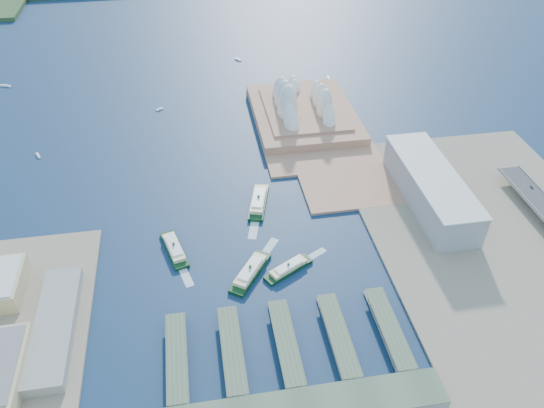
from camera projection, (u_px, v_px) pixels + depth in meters
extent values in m
plane|color=#0E2544|center=(255.00, 281.00, 471.83)|extent=(3000.00, 3000.00, 0.00)
cube|color=gray|center=(534.00, 287.00, 463.34)|extent=(240.00, 500.00, 3.00)
cube|color=#AD795E|center=(309.00, 125.00, 686.15)|extent=(135.00, 220.00, 3.00)
cube|color=gray|center=(430.00, 188.00, 546.37)|extent=(45.00, 155.00, 35.00)
imported|color=slate|center=(532.00, 187.00, 555.44)|extent=(2.06, 5.06, 1.47)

